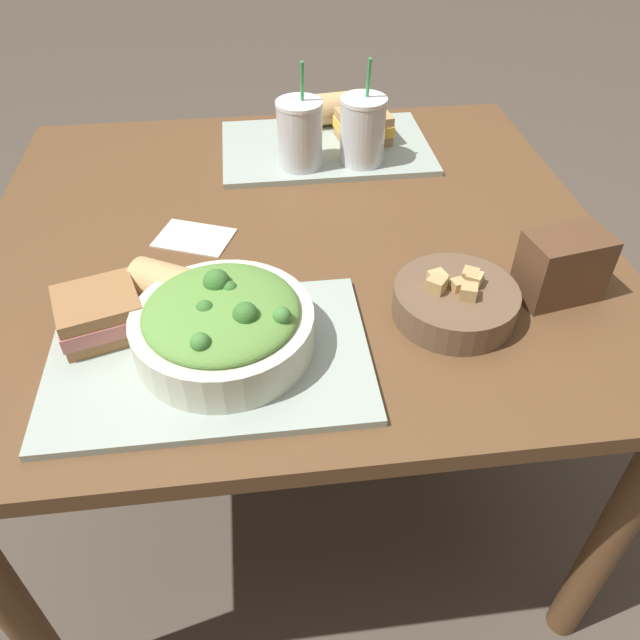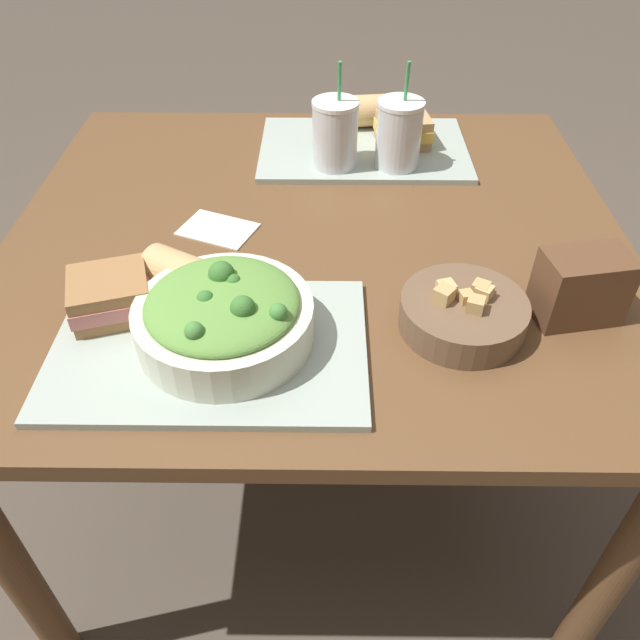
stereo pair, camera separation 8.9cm
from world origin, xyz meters
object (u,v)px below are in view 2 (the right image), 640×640
at_px(salad_bowl, 224,315).
at_px(baguette_near, 190,278).
at_px(napkin_folded, 218,229).
at_px(drink_cup_dark, 335,136).
at_px(chip_bag, 581,287).
at_px(drink_cup_red, 399,136).
at_px(sandwich_near, 111,295).
at_px(soup_bowl, 463,312).
at_px(sandwich_far, 403,130).
at_px(baguette_far, 374,110).

distance_m(salad_bowl, baguette_near, 0.12).
bearing_deg(baguette_near, napkin_folded, 26.33).
height_order(drink_cup_dark, chip_bag, drink_cup_dark).
bearing_deg(drink_cup_red, sandwich_near, -134.42).
bearing_deg(soup_bowl, sandwich_near, 178.34).
relative_size(baguette_near, drink_cup_dark, 0.74).
xyz_separation_m(salad_bowl, sandwich_far, (0.31, 0.64, -0.01)).
relative_size(sandwich_far, drink_cup_red, 0.58).
height_order(salad_bowl, sandwich_near, salad_bowl).
bearing_deg(napkin_folded, baguette_far, 54.19).
xyz_separation_m(baguette_near, chip_bag, (0.59, -0.02, 0.01)).
distance_m(drink_cup_dark, chip_bag, 0.59).
xyz_separation_m(salad_bowl, sandwich_near, (-0.18, 0.06, -0.01)).
bearing_deg(napkin_folded, soup_bowl, -32.95).
height_order(sandwich_near, sandwich_far, same).
distance_m(sandwich_near, chip_bag, 0.71).
distance_m(sandwich_near, drink_cup_red, 0.67).
height_order(baguette_near, drink_cup_red, drink_cup_red).
relative_size(salad_bowl, sandwich_far, 2.03).
relative_size(drink_cup_dark, drink_cup_red, 1.00).
relative_size(drink_cup_red, chip_bag, 1.56).
xyz_separation_m(sandwich_far, drink_cup_dark, (-0.15, -0.10, 0.03)).
xyz_separation_m(soup_bowl, baguette_near, (-0.42, 0.05, 0.02)).
distance_m(sandwich_near, baguette_far, 0.81).
distance_m(soup_bowl, chip_bag, 0.18).
xyz_separation_m(salad_bowl, napkin_folded, (-0.06, 0.31, -0.05)).
distance_m(salad_bowl, chip_bag, 0.53).
height_order(salad_bowl, baguette_near, salad_bowl).
bearing_deg(sandwich_far, salad_bowl, -124.76).
relative_size(baguette_near, sandwich_far, 1.27).
xyz_separation_m(soup_bowl, sandwich_near, (-0.53, 0.02, 0.02)).
relative_size(salad_bowl, chip_bag, 1.85).
relative_size(soup_bowl, baguette_far, 1.65).
bearing_deg(drink_cup_dark, drink_cup_red, 0.00).
bearing_deg(baguette_far, salad_bowl, 153.95).
bearing_deg(drink_cup_red, chip_bag, -63.17).
bearing_deg(sandwich_near, salad_bowl, -34.89).
xyz_separation_m(baguette_far, napkin_folded, (-0.31, -0.43, -0.05)).
bearing_deg(sandwich_far, drink_cup_red, -110.58).
bearing_deg(soup_bowl, baguette_far, 97.93).
xyz_separation_m(sandwich_near, drink_cup_red, (0.47, 0.48, 0.03)).
height_order(salad_bowl, baguette_far, salad_bowl).
bearing_deg(baguette_near, sandwich_near, 137.60).
relative_size(soup_bowl, chip_bag, 1.37).
height_order(soup_bowl, baguette_near, baguette_near).
distance_m(soup_bowl, baguette_near, 0.42).
height_order(sandwich_near, drink_cup_red, drink_cup_red).
bearing_deg(sandwich_near, napkin_folded, 46.51).
bearing_deg(sandwich_far, baguette_near, -133.58).
xyz_separation_m(baguette_near, drink_cup_red, (0.36, 0.44, 0.03)).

